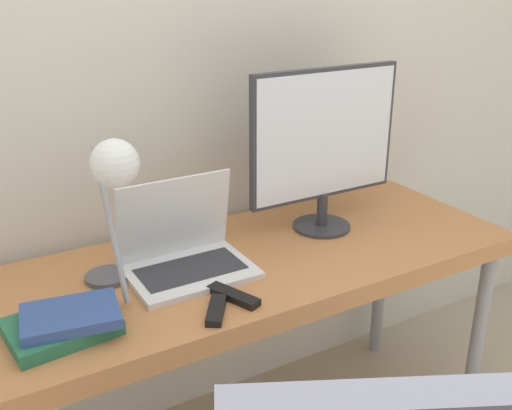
{
  "coord_description": "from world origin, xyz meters",
  "views": [
    {
      "loc": [
        -0.81,
        -1.11,
        1.6
      ],
      "look_at": [
        0.0,
        0.29,
        0.95
      ],
      "focal_mm": 42.0,
      "sensor_mm": 36.0,
      "label": 1
    }
  ],
  "objects_px": {
    "laptop": "(185,253)",
    "desk_lamp": "(113,183)",
    "book_stack": "(65,323)",
    "monitor": "(325,142)"
  },
  "relations": [
    {
      "from": "desk_lamp",
      "to": "laptop",
      "type": "bearing_deg",
      "value": 22.81
    },
    {
      "from": "laptop",
      "to": "book_stack",
      "type": "relative_size",
      "value": 1.25
    },
    {
      "from": "desk_lamp",
      "to": "book_stack",
      "type": "xyz_separation_m",
      "value": [
        -0.17,
        -0.06,
        -0.31
      ]
    },
    {
      "from": "monitor",
      "to": "book_stack",
      "type": "relative_size",
      "value": 1.94
    },
    {
      "from": "laptop",
      "to": "desk_lamp",
      "type": "bearing_deg",
      "value": -157.19
    },
    {
      "from": "laptop",
      "to": "monitor",
      "type": "bearing_deg",
      "value": 5.55
    },
    {
      "from": "book_stack",
      "to": "desk_lamp",
      "type": "bearing_deg",
      "value": 20.46
    },
    {
      "from": "book_stack",
      "to": "laptop",
      "type": "bearing_deg",
      "value": 21.8
    },
    {
      "from": "laptop",
      "to": "desk_lamp",
      "type": "xyz_separation_m",
      "value": [
        -0.22,
        -0.09,
        0.28
      ]
    },
    {
      "from": "monitor",
      "to": "book_stack",
      "type": "distance_m",
      "value": 0.97
    }
  ]
}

